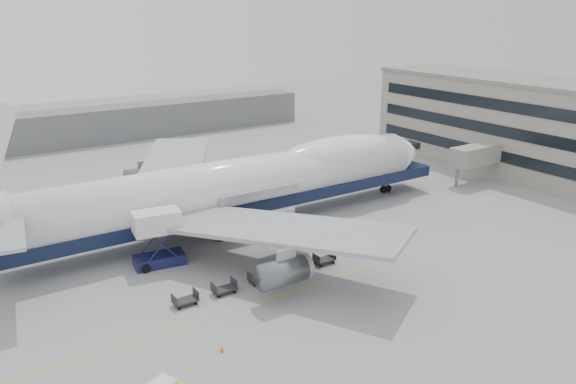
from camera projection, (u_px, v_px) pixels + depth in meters
ground at (293, 259)px, 62.13m from camera, size 260.00×260.00×0.00m
apron_line at (326, 280)px, 57.37m from camera, size 60.00×0.15×0.01m
terminal at (570, 135)px, 86.95m from camera, size 24.20×70.40×15.60m
hangar at (54, 130)px, 111.25m from camera, size 110.00×8.00×7.00m
airliner at (244, 183)px, 70.22m from camera, size 67.00×55.30×19.98m
catering_truck at (158, 235)px, 59.79m from camera, size 5.62×4.23×6.17m
traffic_cone at (222, 349)px, 45.33m from camera, size 0.38×0.38×0.56m
dolly_0 at (185, 300)px, 52.43m from camera, size 2.30×1.35×1.30m
dolly_1 at (224, 288)px, 54.57m from camera, size 2.30×1.35×1.30m
dolly_2 at (260, 278)px, 56.70m from camera, size 2.30×1.35×1.30m
dolly_3 at (293, 268)px, 58.84m from camera, size 2.30×1.35×1.30m
dolly_4 at (324, 259)px, 60.97m from camera, size 2.30×1.35×1.30m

